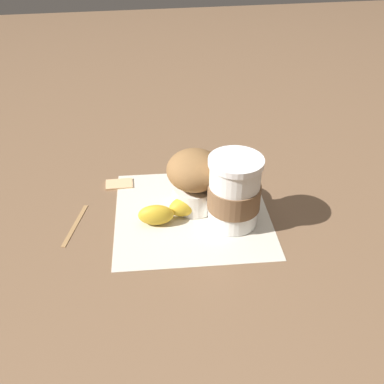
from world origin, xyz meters
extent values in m
plane|color=brown|center=(0.00, 0.00, 0.00)|extent=(3.00, 3.00, 0.00)
cube|color=beige|center=(0.00, 0.00, 0.00)|extent=(0.28, 0.28, 0.00)
cylinder|color=white|center=(-0.06, 0.03, 0.06)|extent=(0.08, 0.08, 0.11)
cylinder|color=white|center=(-0.06, 0.03, 0.12)|extent=(0.09, 0.09, 0.01)
cylinder|color=brown|center=(-0.06, 0.03, 0.05)|extent=(0.09, 0.09, 0.04)
cylinder|color=white|center=(-0.01, -0.02, 0.02)|extent=(0.07, 0.07, 0.04)
ellipsoid|color=olive|center=(-0.01, -0.02, 0.08)|extent=(0.09, 0.09, 0.07)
ellipsoid|color=gold|center=(0.06, 0.02, 0.02)|extent=(0.06, 0.03, 0.04)
ellipsoid|color=gold|center=(0.01, 0.00, 0.02)|extent=(0.08, 0.05, 0.04)
ellipsoid|color=brown|center=(-0.04, -0.04, 0.02)|extent=(0.06, 0.06, 0.04)
cube|color=#E0B27F|center=(0.12, -0.11, 0.00)|extent=(0.05, 0.03, 0.01)
cube|color=#9E7547|center=(0.20, 0.00, 0.00)|extent=(0.04, 0.11, 0.00)
camera|label=1|loc=(0.10, 0.60, 0.47)|focal=42.00mm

